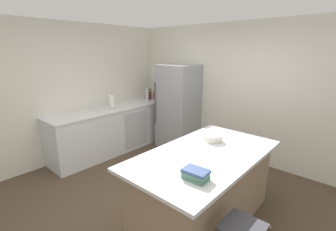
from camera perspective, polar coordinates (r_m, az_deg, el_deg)
The scene contains 14 objects.
ground_plane at distance 3.50m, azimuth -2.02°, elevation -21.10°, with size 7.20×7.20×0.00m, color #4C3D2D.
wall_rear at distance 4.76m, azimuth 16.97°, elevation 5.29°, with size 6.00×0.10×2.60m, color silver.
wall_left at distance 4.91m, azimuth -23.38°, elevation 4.99°, with size 0.10×6.00×2.60m, color silver.
counter_run_left at distance 5.16m, azimuth -12.87°, elevation -3.20°, with size 0.68×2.69×0.94m.
kitchen_island at distance 3.10m, azimuth 8.62°, elevation -16.45°, with size 1.10×1.99×0.90m.
refrigerator at distance 5.14m, azimuth 2.46°, elevation 2.09°, with size 0.77×0.72×1.80m.
sink_faucet at distance 4.84m, azimuth -17.30°, elevation 2.92°, with size 0.15×0.05×0.30m.
paper_towel_roll at distance 4.99m, azimuth -13.29°, elevation 3.29°, with size 0.14×0.14×0.31m.
hot_sauce_bottle at distance 5.80m, azimuth -3.35°, elevation 4.86°, with size 0.05×0.05×0.22m.
syrup_bottle at distance 5.76m, azimuth -4.33°, elevation 4.93°, with size 0.07×0.07×0.25m.
vinegar_bottle at distance 5.69m, azimuth -4.90°, elevation 4.82°, with size 0.05×0.05×0.26m.
soda_bottle at distance 5.57m, azimuth -5.03°, elevation 4.91°, with size 0.07×0.07×0.33m.
cookbook_stack at distance 2.32m, azimuth 6.68°, elevation -13.86°, with size 0.26×0.18×0.10m.
mixing_bowl at distance 3.26m, azimuth 10.79°, elevation -5.25°, with size 0.25×0.25×0.09m.
Camera 1 is at (1.96, -2.02, 2.08)m, focal length 25.31 mm.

